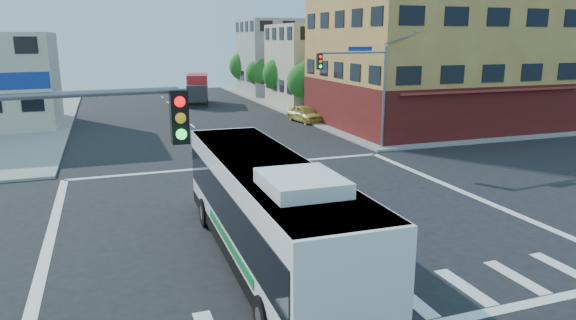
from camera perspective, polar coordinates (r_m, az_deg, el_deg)
name	(u,v)px	position (r m, az deg, el deg)	size (l,w,h in m)	color
ground	(288,216)	(22.40, -0.05, -6.24)	(120.00, 120.00, 0.00)	black
sidewalk_ne	(453,98)	(69.55, 17.85, 6.60)	(50.00, 50.00, 0.15)	gray
corner_building_ne	(433,58)	(46.97, 15.84, 10.90)	(18.10, 15.44, 14.00)	gold
building_east_near	(328,66)	(59.06, 4.49, 10.42)	(12.06, 10.06, 9.00)	#BFB492
building_east_far	(287,57)	(72.04, -0.13, 11.39)	(12.06, 10.06, 10.00)	#999994
signal_mast_ne	(363,78)	(34.60, 8.35, 9.04)	(7.91, 1.13, 8.07)	slate
street_tree_a	(306,79)	(51.58, 2.03, 9.01)	(3.60, 3.60, 5.53)	#362413
street_tree_b	(280,72)	(59.06, -0.87, 9.73)	(3.80, 3.80, 5.79)	#362413
street_tree_c	(260,71)	(66.69, -3.12, 9.88)	(3.40, 3.40, 5.29)	#362413
street_tree_d	(244,64)	(74.36, -4.92, 10.53)	(4.00, 4.00, 6.03)	#362413
transit_bus	(266,210)	(17.22, -2.41, -5.53)	(3.13, 13.47, 3.98)	black
box_truck	(198,90)	(60.84, -10.02, 7.65)	(3.64, 7.87, 3.41)	#29292F
parked_car	(305,114)	(47.32, 1.89, 5.17)	(1.80, 4.46, 1.52)	gold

